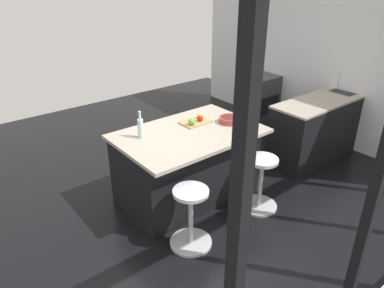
{
  "coord_description": "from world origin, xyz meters",
  "views": [
    {
      "loc": [
        2.35,
        3.26,
        2.61
      ],
      "look_at": [
        -0.02,
        0.29,
        0.76
      ],
      "focal_mm": 34.06,
      "sensor_mm": 36.0,
      "label": 1
    }
  ],
  "objects_px": {
    "oven_range": "(257,99)",
    "kitchen_island": "(187,164)",
    "cutting_board": "(196,122)",
    "apple_green": "(192,122)",
    "apple_red": "(200,118)",
    "fruit_bowl": "(230,119)",
    "stool_by_window": "(260,185)",
    "apple_yellow": "(200,116)",
    "stool_middle": "(191,219)",
    "water_bottle": "(140,128)"
  },
  "relations": [
    {
      "from": "water_bottle",
      "to": "cutting_board",
      "type": "bearing_deg",
      "value": 176.29
    },
    {
      "from": "oven_range",
      "to": "stool_middle",
      "type": "bearing_deg",
      "value": 31.67
    },
    {
      "from": "fruit_bowl",
      "to": "cutting_board",
      "type": "bearing_deg",
      "value": -37.03
    },
    {
      "from": "cutting_board",
      "to": "apple_green",
      "type": "distance_m",
      "value": 0.13
    },
    {
      "from": "apple_yellow",
      "to": "fruit_bowl",
      "type": "relative_size",
      "value": 0.27
    },
    {
      "from": "water_bottle",
      "to": "fruit_bowl",
      "type": "xyz_separation_m",
      "value": [
        -1.08,
        0.3,
        -0.08
      ]
    },
    {
      "from": "stool_by_window",
      "to": "water_bottle",
      "type": "relative_size",
      "value": 2.11
    },
    {
      "from": "apple_red",
      "to": "apple_green",
      "type": "relative_size",
      "value": 0.83
    },
    {
      "from": "stool_by_window",
      "to": "stool_middle",
      "type": "distance_m",
      "value": 1.04
    },
    {
      "from": "kitchen_island",
      "to": "apple_yellow",
      "type": "height_order",
      "value": "apple_yellow"
    },
    {
      "from": "cutting_board",
      "to": "apple_green",
      "type": "relative_size",
      "value": 4.14
    },
    {
      "from": "oven_range",
      "to": "apple_red",
      "type": "relative_size",
      "value": 11.93
    },
    {
      "from": "cutting_board",
      "to": "apple_red",
      "type": "xyz_separation_m",
      "value": [
        -0.05,
        0.03,
        0.05
      ]
    },
    {
      "from": "stool_by_window",
      "to": "stool_middle",
      "type": "xyz_separation_m",
      "value": [
        1.04,
        0.0,
        0.0
      ]
    },
    {
      "from": "kitchen_island",
      "to": "apple_yellow",
      "type": "relative_size",
      "value": 23.71
    },
    {
      "from": "apple_yellow",
      "to": "oven_range",
      "type": "bearing_deg",
      "value": -155.73
    },
    {
      "from": "kitchen_island",
      "to": "stool_by_window",
      "type": "xyz_separation_m",
      "value": [
        -0.52,
        0.73,
        -0.14
      ]
    },
    {
      "from": "stool_middle",
      "to": "fruit_bowl",
      "type": "height_order",
      "value": "fruit_bowl"
    },
    {
      "from": "apple_yellow",
      "to": "water_bottle",
      "type": "bearing_deg",
      "value": -0.56
    },
    {
      "from": "apple_yellow",
      "to": "cutting_board",
      "type": "bearing_deg",
      "value": 21.7
    },
    {
      "from": "stool_by_window",
      "to": "water_bottle",
      "type": "bearing_deg",
      "value": -41.07
    },
    {
      "from": "apple_red",
      "to": "apple_green",
      "type": "height_order",
      "value": "apple_green"
    },
    {
      "from": "oven_range",
      "to": "apple_yellow",
      "type": "bearing_deg",
      "value": 24.27
    },
    {
      "from": "stool_middle",
      "to": "apple_green",
      "type": "xyz_separation_m",
      "value": [
        -0.65,
        -0.79,
        0.65
      ]
    },
    {
      "from": "stool_by_window",
      "to": "apple_yellow",
      "type": "height_order",
      "value": "apple_yellow"
    },
    {
      "from": "cutting_board",
      "to": "fruit_bowl",
      "type": "height_order",
      "value": "fruit_bowl"
    },
    {
      "from": "oven_range",
      "to": "stool_middle",
      "type": "relative_size",
      "value": 1.31
    },
    {
      "from": "oven_range",
      "to": "kitchen_island",
      "type": "relative_size",
      "value": 0.52
    },
    {
      "from": "stool_middle",
      "to": "cutting_board",
      "type": "xyz_separation_m",
      "value": [
        -0.75,
        -0.85,
        0.59
      ]
    },
    {
      "from": "stool_middle",
      "to": "oven_range",
      "type": "bearing_deg",
      "value": -148.33
    },
    {
      "from": "stool_middle",
      "to": "water_bottle",
      "type": "height_order",
      "value": "water_bottle"
    },
    {
      "from": "cutting_board",
      "to": "fruit_bowl",
      "type": "relative_size",
      "value": 1.39
    },
    {
      "from": "apple_red",
      "to": "apple_yellow",
      "type": "relative_size",
      "value": 1.03
    },
    {
      "from": "stool_by_window",
      "to": "apple_red",
      "type": "height_order",
      "value": "apple_red"
    },
    {
      "from": "apple_red",
      "to": "apple_green",
      "type": "bearing_deg",
      "value": 11.31
    },
    {
      "from": "apple_red",
      "to": "stool_middle",
      "type": "bearing_deg",
      "value": 45.84
    },
    {
      "from": "oven_range",
      "to": "fruit_bowl",
      "type": "relative_size",
      "value": 3.35
    },
    {
      "from": "apple_yellow",
      "to": "stool_by_window",
      "type": "bearing_deg",
      "value": 101.93
    },
    {
      "from": "stool_by_window",
      "to": "apple_yellow",
      "type": "bearing_deg",
      "value": -78.07
    },
    {
      "from": "kitchen_island",
      "to": "stool_by_window",
      "type": "relative_size",
      "value": 2.52
    },
    {
      "from": "cutting_board",
      "to": "apple_green",
      "type": "height_order",
      "value": "apple_green"
    },
    {
      "from": "stool_by_window",
      "to": "cutting_board",
      "type": "height_order",
      "value": "cutting_board"
    },
    {
      "from": "kitchen_island",
      "to": "stool_by_window",
      "type": "distance_m",
      "value": 0.91
    },
    {
      "from": "kitchen_island",
      "to": "stool_by_window",
      "type": "bearing_deg",
      "value": 125.5
    },
    {
      "from": "stool_by_window",
      "to": "apple_red",
      "type": "distance_m",
      "value": 1.07
    },
    {
      "from": "stool_middle",
      "to": "cutting_board",
      "type": "relative_size",
      "value": 1.83
    },
    {
      "from": "stool_middle",
      "to": "cutting_board",
      "type": "distance_m",
      "value": 1.28
    },
    {
      "from": "stool_by_window",
      "to": "fruit_bowl",
      "type": "bearing_deg",
      "value": -94.06
    },
    {
      "from": "apple_yellow",
      "to": "kitchen_island",
      "type": "bearing_deg",
      "value": 26.05
    },
    {
      "from": "oven_range",
      "to": "apple_green",
      "type": "xyz_separation_m",
      "value": [
        2.42,
        1.09,
        0.52
      ]
    }
  ]
}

